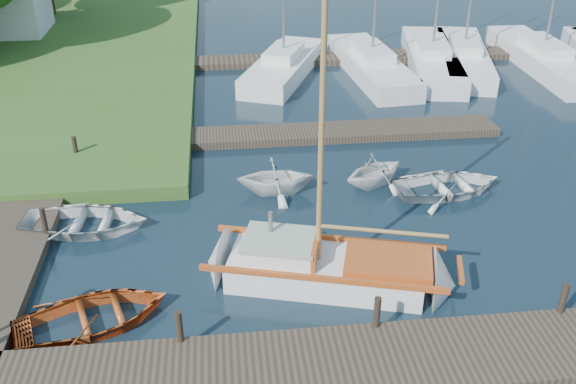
{
  "coord_description": "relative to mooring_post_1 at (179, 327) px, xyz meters",
  "views": [
    {
      "loc": [
        -1.82,
        -16.25,
        10.22
      ],
      "look_at": [
        0.0,
        0.0,
        1.2
      ],
      "focal_mm": 40.0,
      "sensor_mm": 36.0,
      "label": 1
    }
  ],
  "objects": [
    {
      "name": "tender_d",
      "position": [
        6.19,
        7.36,
        -0.07
      ],
      "size": [
        3.1,
        2.97,
        1.26
      ],
      "primitive_type": "imported",
      "rotation": [
        0.0,
        0.0,
        2.07
      ],
      "color": "white",
      "rests_on": "ground"
    },
    {
      "name": "sailboat",
      "position": [
        3.83,
        2.2,
        -0.36
      ],
      "size": [
        7.41,
        3.82,
        9.83
      ],
      "rotation": [
        0.0,
        0.0,
        -0.27
      ],
      "color": "white",
      "rests_on": "ground"
    },
    {
      "name": "tender_c",
      "position": [
        8.47,
        6.55,
        -0.33
      ],
      "size": [
        3.83,
        2.95,
        0.74
      ],
      "primitive_type": "imported",
      "rotation": [
        0.0,
        0.0,
        1.69
      ],
      "color": "white",
      "rests_on": "ground"
    },
    {
      "name": "mooring_post_5",
      "position": [
        -4.0,
        10.0,
        0.0
      ],
      "size": [
        0.16,
        0.16,
        0.8
      ],
      "primitive_type": "cylinder",
      "color": "black",
      "rests_on": "left_dock"
    },
    {
      "name": "marina_boat_4",
      "position": [
        13.6,
        19.44,
        -0.14
      ],
      "size": [
        4.32,
        9.14,
        10.43
      ],
      "rotation": [
        0.0,
        0.0,
        1.32
      ],
      "color": "white",
      "rests_on": "ground"
    },
    {
      "name": "marina_boat_1",
      "position": [
        4.35,
        18.98,
        -0.13
      ],
      "size": [
        4.97,
        8.0,
        10.9
      ],
      "rotation": [
        0.0,
        0.0,
        1.18
      ],
      "color": "white",
      "rests_on": "ground"
    },
    {
      "name": "mooring_post_3",
      "position": [
        9.0,
        0.0,
        0.0
      ],
      "size": [
        0.16,
        0.16,
        0.8
      ],
      "primitive_type": "cylinder",
      "color": "black",
      "rests_on": "near_dock"
    },
    {
      "name": "mooring_post_4",
      "position": [
        -4.0,
        5.0,
        0.0
      ],
      "size": [
        0.16,
        0.16,
        0.8
      ],
      "primitive_type": "cylinder",
      "color": "black",
      "rests_on": "left_dock"
    },
    {
      "name": "pontoon",
      "position": [
        13.0,
        21.0,
        -0.55
      ],
      "size": [
        30.0,
        1.6,
        0.3
      ],
      "primitive_type": "cube",
      "color": "#30251E",
      "rests_on": "ground"
    },
    {
      "name": "far_dock",
      "position": [
        5.0,
        11.5,
        -0.55
      ],
      "size": [
        14.0,
        1.6,
        0.3
      ],
      "primitive_type": "cube",
      "color": "#30251E",
      "rests_on": "ground"
    },
    {
      "name": "marina_boat_5",
      "position": [
        17.53,
        18.8,
        -0.14
      ],
      "size": [
        2.3,
        9.82,
        10.96
      ],
      "rotation": [
        0.0,
        0.0,
        1.56
      ],
      "color": "white",
      "rests_on": "ground"
    },
    {
      "name": "mooring_post_1",
      "position": [
        0.0,
        0.0,
        0.0
      ],
      "size": [
        0.16,
        0.16,
        0.8
      ],
      "primitive_type": "cylinder",
      "color": "black",
      "rests_on": "near_dock"
    },
    {
      "name": "marina_boat_3",
      "position": [
        11.91,
        19.32,
        -0.14
      ],
      "size": [
        3.87,
        9.72,
        10.97
      ],
      "rotation": [
        0.0,
        0.0,
        1.39
      ],
      "color": "white",
      "rests_on": "ground"
    },
    {
      "name": "marina_boat_2",
      "position": [
        8.66,
        18.67,
        -0.12
      ],
      "size": [
        2.97,
        8.86,
        12.64
      ],
      "rotation": [
        0.0,
        0.0,
        1.66
      ],
      "color": "white",
      "rests_on": "ground"
    },
    {
      "name": "tender_b",
      "position": [
        2.86,
        7.16,
        -0.03
      ],
      "size": [
        2.6,
        2.26,
        1.34
      ],
      "primitive_type": "imported",
      "rotation": [
        0.0,
        0.0,
        1.54
      ],
      "color": "white",
      "rests_on": "ground"
    },
    {
      "name": "left_dock",
      "position": [
        -5.0,
        7.0,
        -0.55
      ],
      "size": [
        2.2,
        18.0,
        0.3
      ],
      "primitive_type": "cube",
      "color": "#30251E",
      "rests_on": "ground"
    },
    {
      "name": "dinghy",
      "position": [
        -2.11,
        1.12,
        -0.33
      ],
      "size": [
        4.25,
        3.6,
        0.75
      ],
      "primitive_type": "imported",
      "rotation": [
        0.0,
        0.0,
        1.9
      ],
      "color": "#913E16",
      "rests_on": "ground"
    },
    {
      "name": "near_dock",
      "position": [
        3.0,
        -1.0,
        -0.55
      ],
      "size": [
        18.0,
        2.2,
        0.3
      ],
      "primitive_type": "cube",
      "color": "#30251E",
      "rests_on": "ground"
    },
    {
      "name": "ground",
      "position": [
        3.0,
        5.0,
        -0.7
      ],
      "size": [
        160.0,
        160.0,
        0.0
      ],
      "primitive_type": "plane",
      "color": "black",
      "rests_on": "ground"
    },
    {
      "name": "mooring_post_2",
      "position": [
        4.5,
        0.0,
        0.0
      ],
      "size": [
        0.16,
        0.16,
        0.8
      ],
      "primitive_type": "cylinder",
      "color": "black",
      "rests_on": "near_dock"
    },
    {
      "name": "tender_a",
      "position": [
        -3.01,
        5.52,
        -0.32
      ],
      "size": [
        3.97,
        3.04,
        0.76
      ],
      "primitive_type": "imported",
      "rotation": [
        0.0,
        0.0,
        1.46
      ],
      "color": "white",
      "rests_on": "ground"
    }
  ]
}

